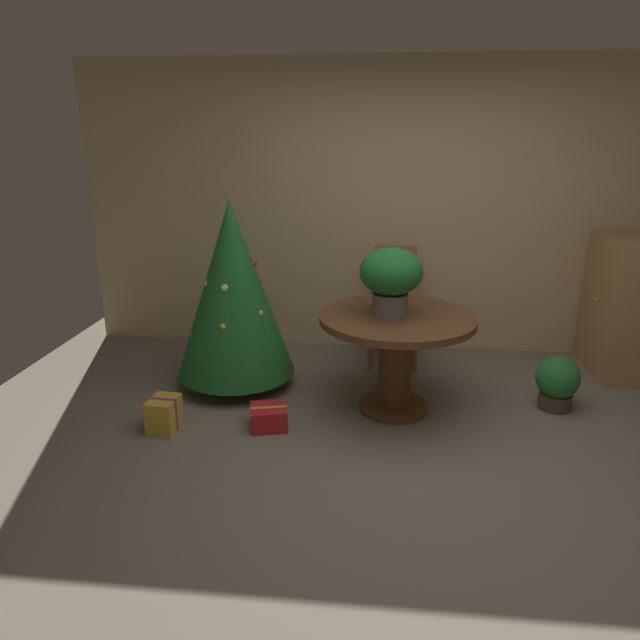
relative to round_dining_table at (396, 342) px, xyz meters
name	(u,v)px	position (x,y,z in m)	size (l,w,h in m)	color
ground_plane	(414,471)	(0.11, -0.82, -0.53)	(6.60, 6.60, 0.00)	#756B5B
back_wall_panel	(409,210)	(0.11, 1.38, 0.77)	(6.00, 0.10, 2.60)	tan
round_dining_table	(396,342)	(0.00, 0.00, 0.00)	(1.11, 1.11, 0.74)	brown
flower_vase	(391,276)	(-0.06, -0.01, 0.49)	(0.44, 0.44, 0.48)	#665B51
wooden_chair_far	(394,299)	(0.00, 1.01, 0.03)	(0.42, 0.45, 1.02)	#9E6B3D
holiday_tree	(233,289)	(-1.26, 0.31, 0.28)	(0.93, 0.93, 1.49)	brown
gift_box_red	(269,417)	(-0.87, -0.37, -0.45)	(0.30, 0.29, 0.15)	red
gift_box_gold	(164,414)	(-1.59, -0.48, -0.41)	(0.20, 0.24, 0.23)	gold
wooden_cabinet	(625,307)	(1.92, 0.92, 0.05)	(0.48, 0.74, 1.15)	#B27F4C
potted_plant	(557,382)	(1.20, 0.14, -0.31)	(0.32, 0.32, 0.41)	#4C382D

